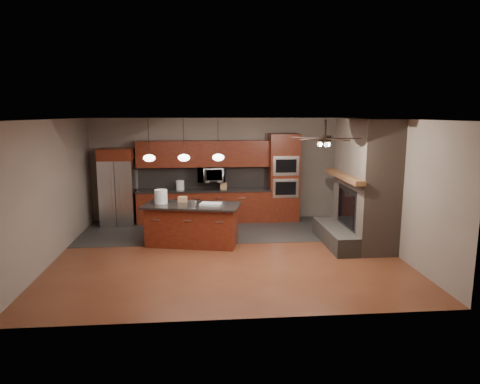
{
  "coord_description": "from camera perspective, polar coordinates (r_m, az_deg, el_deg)",
  "views": [
    {
      "loc": [
        -0.49,
        -8.69,
        2.9
      ],
      "look_at": [
        0.32,
        0.6,
        1.2
      ],
      "focal_mm": 32.0,
      "sensor_mm": 36.0,
      "label": 1
    }
  ],
  "objects": [
    {
      "name": "back_cabinetry",
      "position": [
        11.61,
        -4.84,
        0.37
      ],
      "size": [
        3.59,
        0.64,
        2.2
      ],
      "color": "maroon",
      "rests_on": "ground"
    },
    {
      "name": "back_wall",
      "position": [
        11.8,
        -2.57,
        3.04
      ],
      "size": [
        7.0,
        0.02,
        2.8
      ],
      "primitive_type": "cube",
      "color": "gray",
      "rests_on": "ground"
    },
    {
      "name": "slate_tile_patch",
      "position": [
        10.89,
        -2.24,
        -5.07
      ],
      "size": [
        7.0,
        2.4,
        0.01
      ],
      "primitive_type": "cube",
      "color": "#2D2A28",
      "rests_on": "ground"
    },
    {
      "name": "cardboard_box",
      "position": [
        9.84,
        -7.67,
        -0.98
      ],
      "size": [
        0.22,
        0.17,
        0.13
      ],
      "primitive_type": "cube",
      "rotation": [
        0.0,
        0.0,
        -0.14
      ],
      "color": "#AD7E59",
      "rests_on": "kitchen_island"
    },
    {
      "name": "left_wall",
      "position": [
        9.32,
        -23.76,
        0.2
      ],
      "size": [
        0.02,
        6.0,
        2.8
      ],
      "primitive_type": "cube",
      "color": "gray",
      "rests_on": "ground"
    },
    {
      "name": "paint_tray",
      "position": [
        9.47,
        -3.92,
        -1.61
      ],
      "size": [
        0.52,
        0.42,
        0.04
      ],
      "primitive_type": "cube",
      "rotation": [
        0.0,
        0.0,
        -0.26
      ],
      "color": "silver",
      "rests_on": "kitchen_island"
    },
    {
      "name": "white_bucket",
      "position": [
        9.75,
        -10.5,
        -0.61
      ],
      "size": [
        0.39,
        0.39,
        0.31
      ],
      "primitive_type": "cylinder",
      "rotation": [
        0.0,
        0.0,
        -0.47
      ],
      "color": "white",
      "rests_on": "kitchen_island"
    },
    {
      "name": "kitchen_island",
      "position": [
        9.67,
        -6.39,
        -4.3
      ],
      "size": [
        2.27,
        1.4,
        0.92
      ],
      "rotation": [
        0.0,
        0.0,
        -0.22
      ],
      "color": "maroon",
      "rests_on": "ground"
    },
    {
      "name": "pendant_center",
      "position": [
        9.45,
        -7.48,
        4.58
      ],
      "size": [
        0.26,
        0.26,
        0.92
      ],
      "color": "black",
      "rests_on": "ceiling"
    },
    {
      "name": "counter_box",
      "position": [
        11.51,
        -2.24,
        0.81
      ],
      "size": [
        0.18,
        0.14,
        0.19
      ],
      "primitive_type": "cube",
      "rotation": [
        0.0,
        0.0,
        0.07
      ],
      "color": "#A27B53",
      "rests_on": "back_cabinetry"
    },
    {
      "name": "ground",
      "position": [
        9.17,
        -1.69,
        -8.08
      ],
      "size": [
        7.0,
        7.0,
        0.0
      ],
      "primitive_type": "plane",
      "color": "brown",
      "rests_on": "ground"
    },
    {
      "name": "right_wall",
      "position": [
        9.68,
        19.43,
        0.84
      ],
      "size": [
        0.02,
        6.0,
        2.8
      ],
      "primitive_type": "cube",
      "color": "gray",
      "rests_on": "ground"
    },
    {
      "name": "ceiling_fan",
      "position": [
        8.23,
        11.26,
        7.07
      ],
      "size": [
        1.27,
        1.33,
        0.41
      ],
      "color": "black",
      "rests_on": "ceiling"
    },
    {
      "name": "counter_bucket",
      "position": [
        11.56,
        -7.99,
        0.92
      ],
      "size": [
        0.28,
        0.28,
        0.25
      ],
      "primitive_type": "cylinder",
      "rotation": [
        0.0,
        0.0,
        -0.32
      ],
      "color": "white",
      "rests_on": "back_cabinetry"
    },
    {
      "name": "fireplace_column",
      "position": [
        9.88,
        16.0,
        0.61
      ],
      "size": [
        1.3,
        2.1,
        2.8
      ],
      "color": "brown",
      "rests_on": "ground"
    },
    {
      "name": "oven_tower",
      "position": [
        11.72,
        5.84,
        1.91
      ],
      "size": [
        0.8,
        0.63,
        2.38
      ],
      "color": "maroon",
      "rests_on": "ground"
    },
    {
      "name": "pendant_right",
      "position": [
        9.44,
        -2.91,
        4.65
      ],
      "size": [
        0.26,
        0.26,
        0.92
      ],
      "color": "black",
      "rests_on": "ceiling"
    },
    {
      "name": "microwave",
      "position": [
        11.55,
        -3.88,
        2.37
      ],
      "size": [
        0.73,
        0.41,
        0.5
      ],
      "primitive_type": "imported",
      "color": "silver",
      "rests_on": "back_cabinetry"
    },
    {
      "name": "paint_can",
      "position": [
        9.4,
        -6.4,
        -1.5
      ],
      "size": [
        0.24,
        0.24,
        0.12
      ],
      "primitive_type": "cylinder",
      "rotation": [
        0.0,
        0.0,
        -0.37
      ],
      "color": "#9F9FA3",
      "rests_on": "kitchen_island"
    },
    {
      "name": "refrigerator",
      "position": [
        11.68,
        -15.99,
        0.65
      ],
      "size": [
        0.86,
        0.75,
        2.02
      ],
      "color": "silver",
      "rests_on": "ground"
    },
    {
      "name": "ceiling",
      "position": [
        8.7,
        -1.79,
        9.69
      ],
      "size": [
        7.0,
        6.0,
        0.02
      ],
      "primitive_type": "cube",
      "color": "white",
      "rests_on": "back_wall"
    },
    {
      "name": "pendant_left",
      "position": [
        9.51,
        -12.01,
        4.48
      ],
      "size": [
        0.26,
        0.26,
        0.92
      ],
      "color": "black",
      "rests_on": "ceiling"
    }
  ]
}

